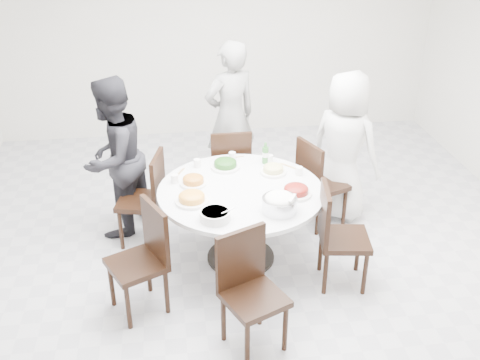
{
  "coord_description": "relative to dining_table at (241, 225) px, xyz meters",
  "views": [
    {
      "loc": [
        -0.7,
        -4.53,
        3.18
      ],
      "look_at": [
        -0.09,
        -0.11,
        0.82
      ],
      "focal_mm": 42.0,
      "sensor_mm": 36.0,
      "label": 1
    }
  ],
  "objects": [
    {
      "name": "dish_orange",
      "position": [
        -0.42,
        0.15,
        0.41
      ],
      "size": [
        0.25,
        0.25,
        0.07
      ],
      "primitive_type": "cylinder",
      "color": "white",
      "rests_on": "dining_table"
    },
    {
      "name": "dish_pale",
      "position": [
        0.35,
        0.27,
        0.41
      ],
      "size": [
        0.25,
        0.25,
        0.07
      ],
      "primitive_type": "cylinder",
      "color": "white",
      "rests_on": "dining_table"
    },
    {
      "name": "chair_n",
      "position": [
        0.01,
        1.01,
        0.1
      ],
      "size": [
        0.42,
        0.42,
        0.95
      ],
      "primitive_type": "cube",
      "rotation": [
        0.0,
        0.0,
        3.15
      ],
      "color": "black",
      "rests_on": "floor"
    },
    {
      "name": "tea_cups",
      "position": [
        -0.02,
        0.66,
        0.42
      ],
      "size": [
        0.07,
        0.07,
        0.08
      ],
      "primitive_type": "cylinder",
      "color": "white",
      "rests_on": "dining_table"
    },
    {
      "name": "chair_se",
      "position": [
        0.84,
        -0.47,
        0.1
      ],
      "size": [
        0.48,
        0.48,
        0.95
      ],
      "primitive_type": "cube",
      "rotation": [
        0.0,
        0.0,
        7.71
      ],
      "color": "black",
      "rests_on": "floor"
    },
    {
      "name": "dish_tofu",
      "position": [
        -0.45,
        -0.17,
        0.41
      ],
      "size": [
        0.29,
        0.29,
        0.08
      ],
      "primitive_type": "cylinder",
      "color": "white",
      "rests_on": "dining_table"
    },
    {
      "name": "chair_sw",
      "position": [
        -0.94,
        -0.6,
        0.1
      ],
      "size": [
        0.56,
        0.56,
        0.95
      ],
      "primitive_type": "cube",
      "rotation": [
        0.0,
        0.0,
        5.16
      ],
      "color": "black",
      "rests_on": "floor"
    },
    {
      "name": "soup_bowl",
      "position": [
        -0.28,
        -0.48,
        0.41
      ],
      "size": [
        0.25,
        0.25,
        0.08
      ],
      "primitive_type": "cylinder",
      "color": "white",
      "rests_on": "dining_table"
    },
    {
      "name": "chair_s",
      "position": [
        -0.06,
        -1.14,
        0.1
      ],
      "size": [
        0.56,
        0.56,
        0.95
      ],
      "primitive_type": "cube",
      "rotation": [
        0.0,
        0.0,
        6.71
      ],
      "color": "black",
      "rests_on": "floor"
    },
    {
      "name": "diner_left",
      "position": [
        -1.16,
        0.69,
        0.44
      ],
      "size": [
        0.93,
        0.99,
        1.62
      ],
      "primitive_type": "imported",
      "rotation": [
        0.0,
        0.0,
        4.18
      ],
      "color": "black",
      "rests_on": "floor"
    },
    {
      "name": "diner_middle",
      "position": [
        0.09,
        1.47,
        0.49
      ],
      "size": [
        0.74,
        0.63,
        1.73
      ],
      "primitive_type": "imported",
      "rotation": [
        0.0,
        0.0,
        3.54
      ],
      "color": "black",
      "rests_on": "floor"
    },
    {
      "name": "dining_table",
      "position": [
        0.0,
        0.0,
        0.0
      ],
      "size": [
        1.5,
        1.5,
        0.75
      ],
      "primitive_type": "cylinder",
      "color": "white",
      "rests_on": "floor"
    },
    {
      "name": "beverage_bottle",
      "position": [
        0.31,
        0.5,
        0.48
      ],
      "size": [
        0.06,
        0.06,
        0.21
      ],
      "primitive_type": "cylinder",
      "color": "#2F712D",
      "rests_on": "dining_table"
    },
    {
      "name": "chair_ne",
      "position": [
        0.92,
        0.53,
        0.1
      ],
      "size": [
        0.54,
        0.54,
        0.95
      ],
      "primitive_type": "cube",
      "rotation": [
        0.0,
        0.0,
        1.94
      ],
      "color": "black",
      "rests_on": "floor"
    },
    {
      "name": "chopsticks",
      "position": [
        -0.03,
        0.62,
        0.38
      ],
      "size": [
        0.24,
        0.04,
        0.01
      ],
      "primitive_type": null,
      "color": "tan",
      "rests_on": "dining_table"
    },
    {
      "name": "diner_right",
      "position": [
        1.17,
        0.68,
        0.42
      ],
      "size": [
        0.9,
        0.91,
        1.59
      ],
      "primitive_type": "imported",
      "rotation": [
        0.0,
        0.0,
        2.32
      ],
      "color": "silver",
      "rests_on": "floor"
    },
    {
      "name": "chair_nw",
      "position": [
        -0.92,
        0.44,
        0.1
      ],
      "size": [
        0.51,
        0.51,
        0.95
      ],
      "primitive_type": "cube",
      "rotation": [
        0.0,
        0.0,
        4.48
      ],
      "color": "black",
      "rests_on": "floor"
    },
    {
      "name": "rice_bowl",
      "position": [
        0.27,
        -0.42,
        0.44
      ],
      "size": [
        0.29,
        0.29,
        0.13
      ],
      "primitive_type": "cylinder",
      "color": "silver",
      "rests_on": "dining_table"
    },
    {
      "name": "dish_greens",
      "position": [
        -0.09,
        0.45,
        0.41
      ],
      "size": [
        0.28,
        0.28,
        0.07
      ],
      "primitive_type": "cylinder",
      "color": "white",
      "rests_on": "dining_table"
    },
    {
      "name": "wall_back",
      "position": [
        0.09,
        3.16,
        1.02
      ],
      "size": [
        6.0,
        0.01,
        2.8
      ],
      "primitive_type": "cube",
      "color": "silver",
      "rests_on": "ground"
    },
    {
      "name": "dish_redbrown",
      "position": [
        0.47,
        -0.16,
        0.41
      ],
      "size": [
        0.28,
        0.28,
        0.07
      ],
      "primitive_type": "cylinder",
      "color": "white",
      "rests_on": "dining_table"
    },
    {
      "name": "floor",
      "position": [
        0.09,
        0.16,
        -0.38
      ],
      "size": [
        6.0,
        6.0,
        0.01
      ],
      "primitive_type": "cube",
      "color": "#BABAC0",
      "rests_on": "ground"
    }
  ]
}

